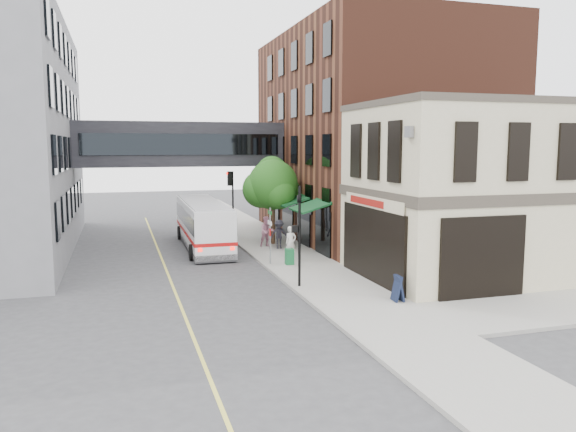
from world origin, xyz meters
TOP-DOWN VIEW (x-y plane):
  - ground at (0.00, 0.00)m, footprint 120.00×120.00m
  - sidewalk_main at (2.00, 14.00)m, footprint 4.00×60.00m
  - corner_building at (8.97, 2.00)m, footprint 10.19×8.12m
  - brick_building at (9.98, 15.00)m, footprint 13.76×18.00m
  - skyway_bridge at (-3.00, 18.00)m, footprint 14.00×3.18m
  - traffic_signal_near at (0.37, 2.00)m, footprint 0.44×0.22m
  - traffic_signal_far at (0.26, 17.00)m, footprint 0.53×0.28m
  - street_sign_pole at (0.39, 7.00)m, footprint 0.08×0.75m
  - street_tree at (2.19, 13.22)m, footprint 3.80×3.20m
  - lane_marking at (-5.00, 10.00)m, footprint 0.12×40.00m
  - bus at (-2.18, 13.70)m, footprint 2.72×10.70m
  - pedestrian_a at (1.84, 7.94)m, footprint 0.73×0.55m
  - pedestrian_b at (1.54, 12.07)m, footprint 0.98×0.79m
  - pedestrian_c at (2.08, 11.14)m, footprint 1.19×0.74m
  - newspaper_box at (1.33, 6.54)m, footprint 0.42×0.38m
  - sandwich_board at (3.45, -1.50)m, footprint 0.42×0.62m

SIDE VIEW (x-z plane):
  - ground at x=0.00m, z-range 0.00..0.00m
  - lane_marking at x=-5.00m, z-range 0.00..0.01m
  - sidewalk_main at x=2.00m, z-range 0.00..0.15m
  - newspaper_box at x=1.33m, z-range 0.15..1.00m
  - sandwich_board at x=3.45m, z-range 0.15..1.21m
  - pedestrian_c at x=2.08m, z-range 0.15..1.93m
  - pedestrian_a at x=1.84m, z-range 0.15..1.98m
  - pedestrian_b at x=1.54m, z-range 0.15..2.04m
  - bus at x=-2.18m, z-range 0.17..3.04m
  - street_sign_pole at x=0.39m, z-range 0.43..3.43m
  - traffic_signal_near at x=0.37m, z-range 0.68..5.28m
  - traffic_signal_far at x=0.26m, z-range 1.09..5.59m
  - street_tree at x=2.19m, z-range 1.11..6.71m
  - corner_building at x=8.97m, z-range -0.01..8.44m
  - skyway_bridge at x=-3.00m, z-range 5.00..8.00m
  - brick_building at x=9.98m, z-range -0.01..13.99m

